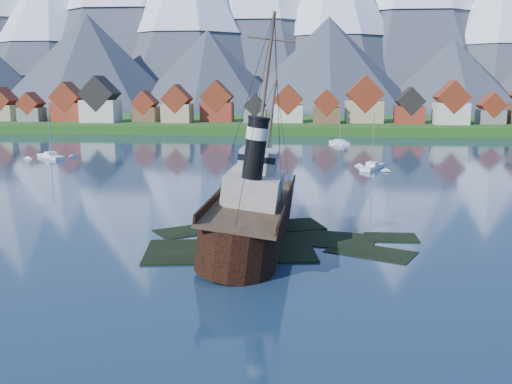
# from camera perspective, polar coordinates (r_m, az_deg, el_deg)

# --- Properties ---
(ground) EXTENTS (1400.00, 1400.00, 0.00)m
(ground) POSITION_cam_1_polar(r_m,az_deg,el_deg) (63.11, 0.36, -5.51)
(ground) COLOR #172B42
(ground) RESTS_ON ground
(shoal) EXTENTS (31.71, 21.24, 1.14)m
(shoal) POSITION_cam_1_polar(r_m,az_deg,el_deg) (65.16, 2.08, -5.31)
(shoal) COLOR black
(shoal) RESTS_ON ground
(shore_bank) EXTENTS (600.00, 80.00, 3.20)m
(shore_bank) POSITION_cam_1_polar(r_m,az_deg,el_deg) (231.06, 3.83, 6.51)
(shore_bank) COLOR #1F4714
(shore_bank) RESTS_ON ground
(seawall) EXTENTS (600.00, 2.50, 2.00)m
(seawall) POSITION_cam_1_polar(r_m,az_deg,el_deg) (193.21, 3.58, 5.64)
(seawall) COLOR #3F3D38
(seawall) RESTS_ON ground
(town) EXTENTS (250.96, 16.69, 17.30)m
(town) POSITION_cam_1_polar(r_m,az_deg,el_deg) (216.06, -5.16, 8.57)
(town) COLOR maroon
(town) RESTS_ON ground
(mountains) EXTENTS (965.00, 340.00, 205.00)m
(mountains) POSITION_cam_1_polar(r_m,az_deg,el_deg) (546.30, 4.64, 18.46)
(mountains) COLOR #2D333D
(mountains) RESTS_ON ground
(tugboat_wreck) EXTENTS (7.75, 33.40, 26.47)m
(tugboat_wreck) POSITION_cam_1_polar(r_m,az_deg,el_deg) (66.24, -0.54, -1.76)
(tugboat_wreck) COLOR black
(tugboat_wreck) RESTS_ON ground
(sailboat_c) EXTENTS (8.93, 7.99, 12.39)m
(sailboat_c) POSITION_cam_1_polar(r_m,az_deg,el_deg) (144.50, -19.82, 3.32)
(sailboat_c) COLOR white
(sailboat_c) RESTS_ON ground
(sailboat_d) EXTENTS (5.93, 9.11, 12.31)m
(sailboat_d) POSITION_cam_1_polar(r_m,az_deg,el_deg) (121.44, 11.55, 2.41)
(sailboat_d) COLOR white
(sailboat_d) RESTS_ON ground
(sailboat_e) EXTENTS (5.72, 10.49, 11.85)m
(sailboat_e) POSITION_cam_1_polar(r_m,az_deg,el_deg) (167.71, 8.34, 4.82)
(sailboat_e) COLOR white
(sailboat_e) RESTS_ON ground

